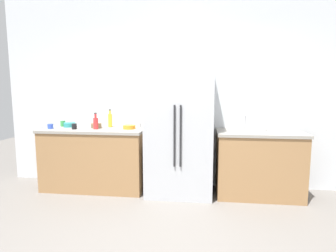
{
  "coord_description": "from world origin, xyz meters",
  "views": [
    {
      "loc": [
        0.38,
        -2.38,
        1.51
      ],
      "look_at": [
        0.03,
        0.47,
        1.13
      ],
      "focal_mm": 29.58,
      "sensor_mm": 36.0,
      "label": 1
    }
  ],
  "objects": [
    {
      "name": "bowl_c",
      "position": [
        -1.23,
        1.65,
        0.96
      ],
      "size": [
        0.16,
        0.16,
        0.07
      ],
      "primitive_type": "cylinder",
      "color": "brown",
      "rests_on": "counter_left"
    },
    {
      "name": "refrigerator",
      "position": [
        0.06,
        1.52,
        0.9
      ],
      "size": [
        0.93,
        0.72,
        1.81
      ],
      "color": "#B7BABF",
      "rests_on": "ground_plane"
    },
    {
      "name": "bottle_a",
      "position": [
        -1.18,
        1.5,
        1.02
      ],
      "size": [
        0.07,
        0.07,
        0.24
      ],
      "color": "red",
      "rests_on": "counter_left"
    },
    {
      "name": "counter_right",
      "position": [
        1.18,
        1.56,
        0.46
      ],
      "size": [
        1.18,
        0.66,
        0.92
      ],
      "color": "#9E7247",
      "rests_on": "ground_plane"
    },
    {
      "name": "bowl_a",
      "position": [
        -1.68,
        1.68,
        0.96
      ],
      "size": [
        0.18,
        0.18,
        0.07
      ],
      "primitive_type": "cylinder",
      "color": "teal",
      "rests_on": "counter_left"
    },
    {
      "name": "bottle_b",
      "position": [
        -1.04,
        1.74,
        1.04
      ],
      "size": [
        0.06,
        0.06,
        0.28
      ],
      "color": "yellow",
      "rests_on": "counter_left"
    },
    {
      "name": "ground_plane",
      "position": [
        0.0,
        0.0,
        0.0
      ],
      "size": [
        11.09,
        11.09,
        0.0
      ],
      "primitive_type": "plane",
      "color": "slate"
    },
    {
      "name": "toaster",
      "position": [
        1.13,
        1.65,
        1.03
      ],
      "size": [
        0.28,
        0.14,
        0.21
      ],
      "primitive_type": "cube",
      "color": "silver",
      "rests_on": "counter_right"
    },
    {
      "name": "kitchen_back_panel",
      "position": [
        0.0,
        1.93,
        1.52
      ],
      "size": [
        5.54,
        0.1,
        3.04
      ],
      "primitive_type": "cube",
      "color": "silver",
      "rests_on": "ground_plane"
    },
    {
      "name": "cup_b",
      "position": [
        -1.82,
        1.74,
        0.97
      ],
      "size": [
        0.07,
        0.07,
        0.09
      ],
      "primitive_type": "cylinder",
      "color": "green",
      "rests_on": "counter_left"
    },
    {
      "name": "bowl_b",
      "position": [
        -0.7,
        1.59,
        0.95
      ],
      "size": [
        0.18,
        0.18,
        0.06
      ],
      "primitive_type": "cylinder",
      "color": "orange",
      "rests_on": "counter_left"
    },
    {
      "name": "counter_left",
      "position": [
        -1.23,
        1.56,
        0.46
      ],
      "size": [
        1.54,
        0.66,
        0.92
      ],
      "color": "#9E7247",
      "rests_on": "ground_plane"
    },
    {
      "name": "cup_d",
      "position": [
        -0.6,
        1.74,
        0.97
      ],
      "size": [
        0.09,
        0.09,
        0.08
      ],
      "primitive_type": "cylinder",
      "color": "white",
      "rests_on": "counter_left"
    },
    {
      "name": "cup_c",
      "position": [
        -1.87,
        1.46,
        0.96
      ],
      "size": [
        0.08,
        0.08,
        0.07
      ],
      "primitive_type": "cylinder",
      "color": "blue",
      "rests_on": "counter_left"
    },
    {
      "name": "cup_a",
      "position": [
        -1.49,
        1.46,
        0.97
      ],
      "size": [
        0.07,
        0.07,
        0.08
      ],
      "primitive_type": "cylinder",
      "color": "black",
      "rests_on": "counter_left"
    }
  ]
}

